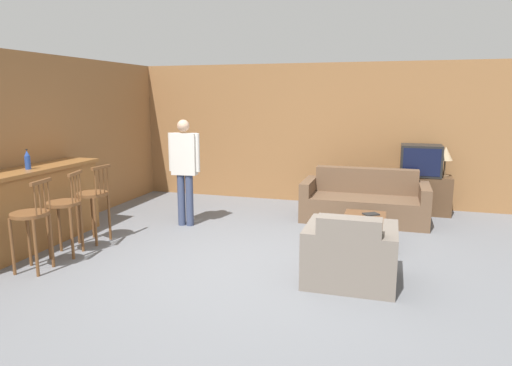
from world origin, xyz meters
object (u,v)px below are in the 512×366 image
(table_lamp, at_px, (446,155))
(person_by_window, at_px, (184,166))
(bar_chair_mid, at_px, (65,209))
(coffee_table, at_px, (364,222))
(bottle, at_px, (27,160))
(bar_chair_far, at_px, (93,200))
(armchair_near, at_px, (350,256))
(bar_chair_near, at_px, (31,221))
(tv_unit, at_px, (419,194))
(book_on_table, at_px, (371,214))
(couch_far, at_px, (364,203))
(tv, at_px, (421,160))

(table_lamp, height_order, person_by_window, person_by_window)
(bar_chair_mid, distance_m, coffee_table, 3.90)
(coffee_table, relative_size, bottle, 3.50)
(bar_chair_far, xyz_separation_m, bottle, (-0.61, -0.47, 0.59))
(armchair_near, xyz_separation_m, table_lamp, (1.25, 3.42, 0.73))
(bar_chair_near, height_order, tv_unit, bar_chair_near)
(book_on_table, distance_m, table_lamp, 2.26)
(couch_far, height_order, table_lamp, table_lamp)
(tv, bearing_deg, bar_chair_far, -145.68)
(bar_chair_far, bearing_deg, tv_unit, 34.35)
(tv, distance_m, person_by_window, 4.00)
(tv_unit, bearing_deg, coffee_table, -111.06)
(book_on_table, bearing_deg, armchair_near, -95.20)
(coffee_table, xyz_separation_m, tv, (0.80, 2.07, 0.60))
(table_lamp, bearing_deg, book_on_table, -120.64)
(bar_chair_near, distance_m, person_by_window, 2.44)
(bar_chair_mid, relative_size, couch_far, 0.54)
(bar_chair_mid, xyz_separation_m, person_by_window, (0.85, 1.69, 0.35))
(bar_chair_near, xyz_separation_m, bottle, (-0.61, 0.67, 0.59))
(bar_chair_mid, height_order, couch_far, bar_chair_mid)
(bar_chair_far, bearing_deg, book_on_table, 17.17)
(bar_chair_near, relative_size, armchair_near, 1.12)
(bar_chair_mid, bearing_deg, couch_far, 38.58)
(armchair_near, relative_size, bottle, 3.65)
(bar_chair_mid, bearing_deg, person_by_window, 63.33)
(armchair_near, height_order, coffee_table, armchair_near)
(book_on_table, height_order, person_by_window, person_by_window)
(tv, bearing_deg, table_lamp, 0.46)
(coffee_table, relative_size, tv_unit, 0.88)
(coffee_table, bearing_deg, bar_chair_mid, -157.33)
(bar_chair_far, bearing_deg, coffee_table, 14.45)
(table_lamp, bearing_deg, tv, -179.54)
(couch_far, relative_size, table_lamp, 3.90)
(bottle, relative_size, table_lamp, 0.52)
(bar_chair_far, height_order, bottle, bottle)
(table_lamp, bearing_deg, bottle, -147.23)
(tv, bearing_deg, bottle, -145.28)
(coffee_table, height_order, tv_unit, tv_unit)
(bar_chair_far, height_order, coffee_table, bar_chair_far)
(tv, height_order, person_by_window, person_by_window)
(bar_chair_near, bearing_deg, tv, 43.30)
(person_by_window, bearing_deg, book_on_table, 0.30)
(coffee_table, relative_size, book_on_table, 3.75)
(armchair_near, bearing_deg, couch_far, 90.23)
(armchair_near, distance_m, bottle, 4.23)
(bar_chair_mid, distance_m, couch_far, 4.50)
(bar_chair_mid, relative_size, book_on_table, 4.36)
(bar_chair_far, bearing_deg, bar_chair_mid, -90.04)
(bar_chair_near, distance_m, couch_far, 4.87)
(bar_chair_far, distance_m, bottle, 0.97)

